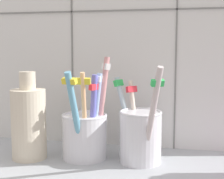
% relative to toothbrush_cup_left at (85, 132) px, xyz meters
% --- Properties ---
extents(counter_slab, '(0.64, 0.22, 0.02)m').
position_rel_toothbrush_cup_left_xyz_m(counter_slab, '(0.05, -0.01, -0.06)').
color(counter_slab, '#9EA3A8').
rests_on(counter_slab, ground).
extents(tile_wall_back, '(0.64, 0.02, 0.45)m').
position_rel_toothbrush_cup_left_xyz_m(tile_wall_back, '(0.05, 0.11, 0.16)').
color(tile_wall_back, silver).
rests_on(tile_wall_back, ground).
extents(toothbrush_cup_left, '(0.09, 0.12, 0.19)m').
position_rel_toothbrush_cup_left_xyz_m(toothbrush_cup_left, '(0.00, 0.00, 0.00)').
color(toothbrush_cup_left, silver).
rests_on(toothbrush_cup_left, counter_slab).
extents(toothbrush_cup_right, '(0.10, 0.12, 0.18)m').
position_rel_toothbrush_cup_left_xyz_m(toothbrush_cup_right, '(0.10, 0.00, 0.00)').
color(toothbrush_cup_right, silver).
rests_on(toothbrush_cup_right, counter_slab).
extents(ceramic_vase, '(0.06, 0.06, 0.16)m').
position_rel_toothbrush_cup_left_xyz_m(ceramic_vase, '(-0.10, -0.02, 0.02)').
color(ceramic_vase, beige).
rests_on(ceramic_vase, counter_slab).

